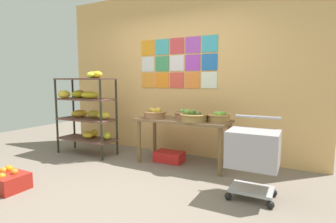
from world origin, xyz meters
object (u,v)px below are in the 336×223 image
Objects in this scene: banana_shelf_unit at (87,108)px; orange_crate_foreground at (7,180)px; fruit_basket_back_right at (219,117)px; fruit_basket_back_left at (187,114)px; display_table at (183,125)px; produce_crate_under_table at (169,157)px; shopping_cart at (253,151)px; fruit_basket_right at (155,114)px; fruit_basket_centre at (194,117)px.

orange_crate_foreground is (0.27, -1.60, -0.71)m from banana_shelf_unit.
banana_shelf_unit is 1.77m from orange_crate_foreground.
fruit_basket_back_left reaches higher than fruit_basket_back_right.
banana_shelf_unit reaches higher than fruit_basket_back_right.
display_table is at bearing -100.40° from fruit_basket_back_left.
shopping_cart is at bearing -27.91° from produce_crate_under_table.
fruit_basket_back_right is at bearing 9.09° from fruit_basket_right.
fruit_basket_back_left is at bearing 21.31° from fruit_basket_right.
fruit_basket_centre is at bearing -48.01° from fruit_basket_back_left.
display_table is at bearing -1.57° from produce_crate_under_table.
orange_crate_foreground is at bearing -135.19° from fruit_basket_centre.
produce_crate_under_table is at bearing 56.21° from orange_crate_foreground.
fruit_basket_right is 0.73m from produce_crate_under_table.
fruit_basket_right is at bearing -170.91° from fruit_basket_back_right.
produce_crate_under_table is (-0.47, 0.15, -0.69)m from fruit_basket_centre.
banana_shelf_unit reaches higher than produce_crate_under_table.
fruit_basket_back_left is at bearing 131.99° from fruit_basket_centre.
fruit_basket_right is at bearing 175.76° from fruit_basket_centre.
banana_shelf_unit is 3.69× the size of fruit_basket_back_left.
banana_shelf_unit is 1.69m from produce_crate_under_table.
fruit_basket_right is at bearing 147.49° from shopping_cart.
orange_crate_foreground is at bearing -127.82° from fruit_basket_back_left.
fruit_basket_centre is 1.13m from shopping_cart.
shopping_cart is (1.14, -0.83, -0.24)m from fruit_basket_back_left.
display_table is 1.61× the size of shopping_cart.
fruit_basket_centre is 0.87× the size of produce_crate_under_table.
fruit_basket_centre is (1.98, 0.09, -0.04)m from banana_shelf_unit.
fruit_basket_back_right is (0.98, 0.16, -0.00)m from fruit_basket_right.
produce_crate_under_table is 1.01× the size of orange_crate_foreground.
shopping_cart is (2.91, -0.50, -0.29)m from banana_shelf_unit.
fruit_basket_back_right reaches higher than produce_crate_under_table.
fruit_basket_right is 0.79× the size of produce_crate_under_table.
display_table is 1.37m from shopping_cart.
fruit_basket_centre is 0.45× the size of shopping_cart.
fruit_basket_back_left is at bearing 177.22° from fruit_basket_back_right.
fruit_basket_back_right is at bearing 34.13° from fruit_basket_centre.
banana_shelf_unit is at bearing 159.53° from shopping_cart.
fruit_basket_centre reaches higher than fruit_basket_back_right.
fruit_basket_centre is at bearing -32.17° from display_table.
fruit_basket_centre is 1.02× the size of fruit_basket_back_left.
banana_shelf_unit is 1.63× the size of shopping_cart.
shopping_cart is at bearing -52.10° from fruit_basket_back_right.
produce_crate_under_table is 0.51× the size of shopping_cart.
display_table is at bearing 51.15° from orange_crate_foreground.
banana_shelf_unit is at bearing 99.67° from orange_crate_foreground.
fruit_basket_back_right is 0.41× the size of shopping_cart.
fruit_basket_right is 1.00m from fruit_basket_back_right.
banana_shelf_unit is 3.16× the size of produce_crate_under_table.
fruit_basket_centre is at bearing -17.53° from produce_crate_under_table.
orange_crate_foreground is at bearing -168.04° from shopping_cart.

